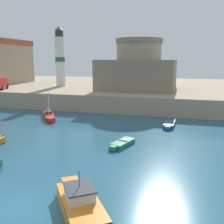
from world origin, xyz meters
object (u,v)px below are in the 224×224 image
Objects in this scene: dinghy_blue_8 at (169,124)px; fortress at (139,70)px; sailboat_red_5 at (49,116)px; dinghy_green_0 at (122,143)px; lighthouse at (60,58)px; motorboat_orange_3 at (80,203)px.

fortress is (-6.81, 16.38, 5.81)m from dinghy_blue_8.
dinghy_blue_8 is (16.34, 0.20, -0.14)m from sailboat_red_5.
dinghy_green_0 is 15.12m from sailboat_red_5.
sailboat_red_5 reaches higher than dinghy_blue_8.
fortress is 16.16m from lighthouse.
dinghy_blue_8 is (3.87, 8.75, 0.02)m from dinghy_green_0.
dinghy_green_0 is 9.57m from dinghy_blue_8.
motorboat_orange_3 is 20.40m from dinghy_blue_8.
dinghy_blue_8 is 0.36× the size of lighthouse.
motorboat_orange_3 is 1.05× the size of sailboat_red_5.
lighthouse is at bearing 110.88° from sailboat_red_5.
dinghy_blue_8 is at bearing 0.70° from sailboat_red_5.
sailboat_red_5 is at bearing -119.89° from fortress.
dinghy_green_0 is 0.70× the size of sailboat_red_5.
lighthouse reaches higher than dinghy_blue_8.
motorboat_orange_3 is 42.34m from lighthouse.
fortress is at bearing -1.39° from lighthouse.
sailboat_red_5 is 16.34m from dinghy_blue_8.
dinghy_green_0 is 25.96m from fortress.
motorboat_orange_3 is at bearing -62.36° from lighthouse.
sailboat_red_5 is 0.43× the size of lighthouse.
dinghy_green_0 is at bearing -53.41° from lighthouse.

